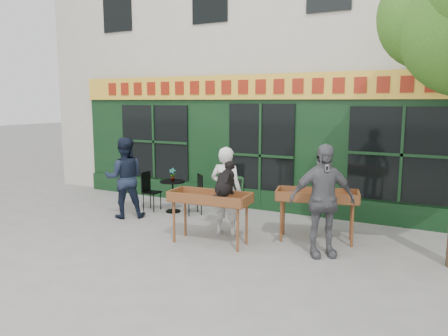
{
  "coord_description": "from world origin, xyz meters",
  "views": [
    {
      "loc": [
        4.16,
        -7.42,
        2.66
      ],
      "look_at": [
        -0.05,
        0.5,
        1.28
      ],
      "focal_mm": 35.0,
      "sensor_mm": 36.0,
      "label": 1
    }
  ],
  "objects_px": {
    "book_cart_center": "(210,201)",
    "dog": "(225,178)",
    "man_right": "(322,200)",
    "man_left": "(125,178)",
    "bistro_table": "(173,190)",
    "woman": "(226,191)",
    "book_cart_right": "(317,199)"
  },
  "relations": [
    {
      "from": "man_left",
      "to": "bistro_table",
      "type": "bearing_deg",
      "value": -165.73
    },
    {
      "from": "book_cart_center",
      "to": "dog",
      "type": "distance_m",
      "value": 0.59
    },
    {
      "from": "man_right",
      "to": "man_left",
      "type": "relative_size",
      "value": 1.06
    },
    {
      "from": "book_cart_center",
      "to": "woman",
      "type": "height_order",
      "value": "woman"
    },
    {
      "from": "bistro_table",
      "to": "man_left",
      "type": "distance_m",
      "value": 1.2
    },
    {
      "from": "book_cart_center",
      "to": "woman",
      "type": "distance_m",
      "value": 0.65
    },
    {
      "from": "dog",
      "to": "man_left",
      "type": "distance_m",
      "value": 3.14
    },
    {
      "from": "book_cart_right",
      "to": "man_right",
      "type": "height_order",
      "value": "man_right"
    },
    {
      "from": "woman",
      "to": "bistro_table",
      "type": "bearing_deg",
      "value": -30.62
    },
    {
      "from": "woman",
      "to": "book_cart_right",
      "type": "relative_size",
      "value": 1.11
    },
    {
      "from": "dog",
      "to": "woman",
      "type": "distance_m",
      "value": 0.88
    },
    {
      "from": "dog",
      "to": "man_right",
      "type": "xyz_separation_m",
      "value": [
        1.67,
        0.4,
        -0.31
      ]
    },
    {
      "from": "book_cart_right",
      "to": "man_right",
      "type": "distance_m",
      "value": 0.82
    },
    {
      "from": "woman",
      "to": "man_left",
      "type": "relative_size",
      "value": 0.96
    },
    {
      "from": "book_cart_center",
      "to": "man_right",
      "type": "distance_m",
      "value": 2.06
    },
    {
      "from": "woman",
      "to": "bistro_table",
      "type": "relative_size",
      "value": 2.34
    },
    {
      "from": "book_cart_right",
      "to": "bistro_table",
      "type": "distance_m",
      "value": 3.73
    },
    {
      "from": "woman",
      "to": "man_right",
      "type": "height_order",
      "value": "man_right"
    },
    {
      "from": "book_cart_center",
      "to": "bistro_table",
      "type": "xyz_separation_m",
      "value": [
        -1.97,
        1.63,
        -0.28
      ]
    },
    {
      "from": "man_right",
      "to": "bistro_table",
      "type": "xyz_separation_m",
      "value": [
        -3.99,
        1.28,
        -0.43
      ]
    },
    {
      "from": "book_cart_center",
      "to": "man_left",
      "type": "bearing_deg",
      "value": 160.56
    },
    {
      "from": "man_right",
      "to": "man_left",
      "type": "distance_m",
      "value": 4.7
    },
    {
      "from": "woman",
      "to": "man_left",
      "type": "distance_m",
      "value": 2.67
    },
    {
      "from": "book_cart_center",
      "to": "bistro_table",
      "type": "relative_size",
      "value": 2.03
    },
    {
      "from": "woman",
      "to": "man_right",
      "type": "xyz_separation_m",
      "value": [
        2.02,
        -0.3,
        0.09
      ]
    },
    {
      "from": "woman",
      "to": "man_right",
      "type": "relative_size",
      "value": 0.91
    },
    {
      "from": "man_right",
      "to": "dog",
      "type": "bearing_deg",
      "value": 159.3
    },
    {
      "from": "book_cart_right",
      "to": "bistro_table",
      "type": "xyz_separation_m",
      "value": [
        -3.69,
        0.53,
        -0.28
      ]
    },
    {
      "from": "dog",
      "to": "book_cart_right",
      "type": "bearing_deg",
      "value": 35.8
    },
    {
      "from": "dog",
      "to": "man_right",
      "type": "distance_m",
      "value": 1.75
    },
    {
      "from": "book_cart_center",
      "to": "man_left",
      "type": "height_order",
      "value": "man_left"
    },
    {
      "from": "man_right",
      "to": "woman",
      "type": "bearing_deg",
      "value": 137.39
    }
  ]
}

